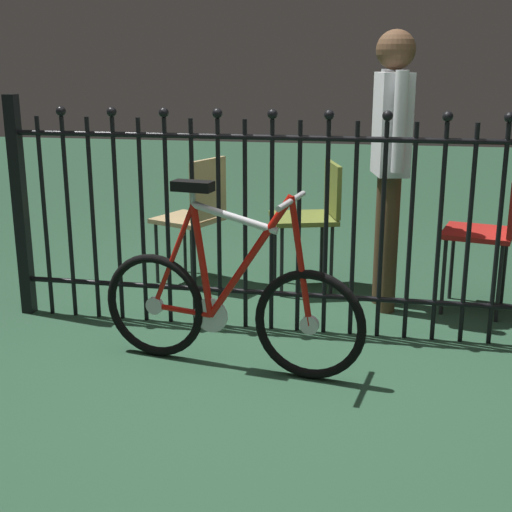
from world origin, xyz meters
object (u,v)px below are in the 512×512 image
bicycle (229,304)px  chair_tan (197,209)px  chair_red (491,227)px  chair_olive (315,211)px  person_visitor (391,147)px

bicycle → chair_tan: bicycle is taller
chair_red → chair_olive: (-1.09, 0.27, 0.00)m
bicycle → chair_red: bearing=38.2°
chair_tan → chair_olive: 0.80m
chair_tan → chair_olive: bearing=2.4°
bicycle → person_visitor: (0.76, 1.05, 0.67)m
chair_tan → chair_olive: chair_tan is taller
chair_red → chair_tan: bearing=172.9°
bicycle → person_visitor: 1.46m
bicycle → person_visitor: size_ratio=0.82×
chair_tan → chair_olive: size_ratio=1.02×
chair_red → person_visitor: bearing=-177.3°
bicycle → chair_tan: size_ratio=1.57×
chair_tan → person_visitor: person_visitor is taller
chair_tan → person_visitor: (1.28, -0.27, 0.48)m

